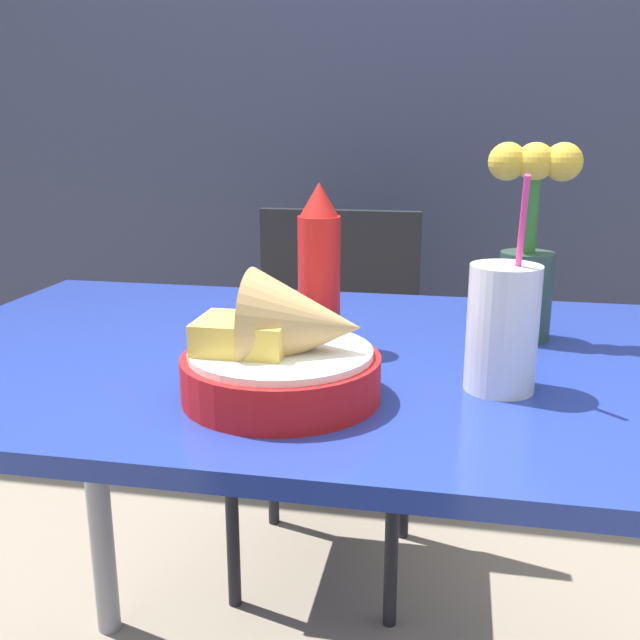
% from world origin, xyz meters
% --- Properties ---
extents(wall_window, '(7.00, 0.06, 2.60)m').
position_xyz_m(wall_window, '(0.00, 1.23, 1.30)').
color(wall_window, '#2D334C').
rests_on(wall_window, ground_plane).
extents(dining_table, '(1.26, 0.74, 0.78)m').
position_xyz_m(dining_table, '(0.00, 0.00, 0.67)').
color(dining_table, '#233893').
rests_on(dining_table, ground_plane).
extents(chair_far_window, '(0.40, 0.40, 0.88)m').
position_xyz_m(chair_far_window, '(-0.14, 0.72, 0.52)').
color(chair_far_window, black).
rests_on(chair_far_window, ground_plane).
extents(food_basket, '(0.23, 0.23, 0.15)m').
position_xyz_m(food_basket, '(-0.03, -0.18, 0.83)').
color(food_basket, red).
rests_on(food_basket, dining_table).
extents(ketchup_bottle, '(0.06, 0.06, 0.23)m').
position_xyz_m(ketchup_bottle, '(-0.04, 0.02, 0.89)').
color(ketchup_bottle, red).
rests_on(ketchup_bottle, dining_table).
extents(drink_cup, '(0.08, 0.08, 0.25)m').
position_xyz_m(drink_cup, '(0.20, -0.10, 0.85)').
color(drink_cup, silver).
rests_on(drink_cup, dining_table).
extents(flower_vase, '(0.13, 0.08, 0.28)m').
position_xyz_m(flower_vase, '(0.25, 0.12, 0.91)').
color(flower_vase, '#2D4738').
rests_on(flower_vase, dining_table).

